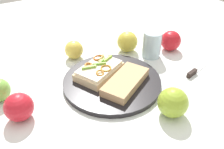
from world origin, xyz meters
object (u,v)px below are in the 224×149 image
Objects in this scene: sandwich at (99,70)px; apple_2 at (173,102)px; bread_slice_side at (126,82)px; apple_0 at (127,42)px; apple_1 at (74,50)px; apple_4 at (171,41)px; plate at (112,81)px; drinking_glass at (152,44)px; knife at (194,72)px; apple_5 at (19,108)px.

apple_2 reaches higher than sandwich.
apple_0 is at bearing 26.29° from bread_slice_side.
apple_1 is 0.43m from apple_2.
apple_1 is 0.38m from apple_4.
sandwich reaches higher than plate.
apple_2 is at bearing -95.11° from sandwich.
apple_2 is 0.84× the size of drinking_glass.
knife is (0.31, 0.31, -0.03)m from apple_1.
drinking_glass is at bearing 150.87° from apple_2.
drinking_glass is (-0.07, 0.22, 0.04)m from plate.
apple_5 is (-0.20, -0.36, -0.00)m from apple_2.
plate is 0.22m from apple_0.
apple_2 is 0.41m from apple_5.
knife is (0.17, -0.05, -0.03)m from apple_4.
apple_0 reaches higher than plate.
plate is 2.66× the size of knife.
apple_0 is 0.68× the size of knife.
sandwich is 2.17× the size of apple_2.
bread_slice_side is (0.05, 0.02, 0.02)m from plate.
apple_2 reaches higher than apple_0.
plate is 3.79× the size of apple_2.
apple_4 is (-0.11, 0.29, 0.01)m from bread_slice_side.
apple_0 is 0.81× the size of drinking_glass.
apple_4 is (-0.07, 0.32, 0.03)m from plate.
apple_5 is at bearing 166.07° from sandwich.
bread_slice_side reaches higher than knife.
apple_1 is 0.88× the size of apple_5.
drinking_glass is (-0.27, 0.15, 0.01)m from apple_2.
apple_2 is at bearing -101.35° from bread_slice_side.
apple_5 is at bearing -83.24° from apple_4.
knife reaches higher than plate.
drinking_glass is 0.18m from knife.
plate is at bearing -90.58° from sandwich.
apple_0 reaches higher than bread_slice_side.
apple_2 is at bearing -29.13° from drinking_glass.
apple_2 reaches higher than apple_5.
apple_2 reaches higher than bread_slice_side.
plate is at bearing 90.66° from apple_5.
knife is at bearing 16.08° from drinking_glass.
apple_1 is 0.69× the size of drinking_glass.
apple_5 is at bearing 144.46° from bread_slice_side.
apple_5 reaches higher than apple_1.
apple_0 reaches higher than sandwich.
sandwich reaches higher than knife.
apple_0 is 1.02× the size of apple_4.
plate is 1.74× the size of sandwich.
apple_1 is at bearing 122.86° from knife.
bread_slice_side reaches higher than plate.
knife is (0.15, 0.29, -0.03)m from sandwich.
apple_4 is at bearing -6.44° from bread_slice_side.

